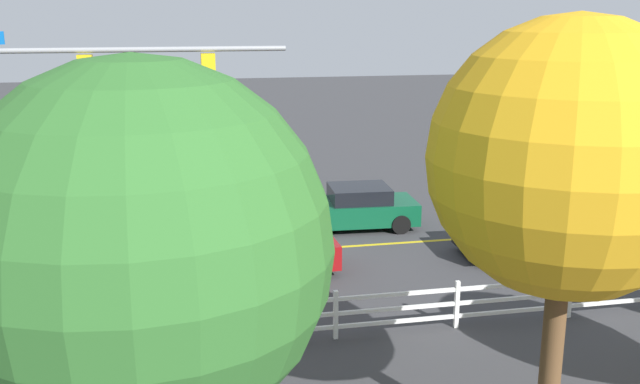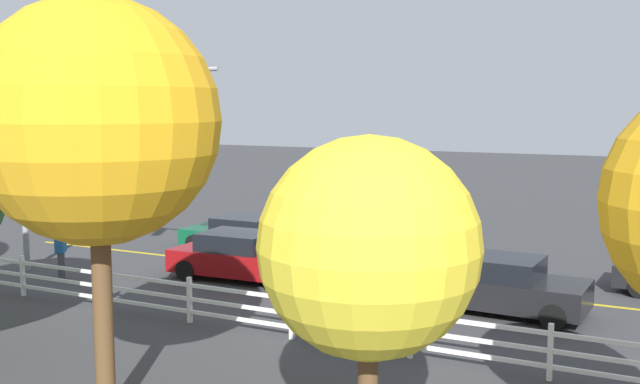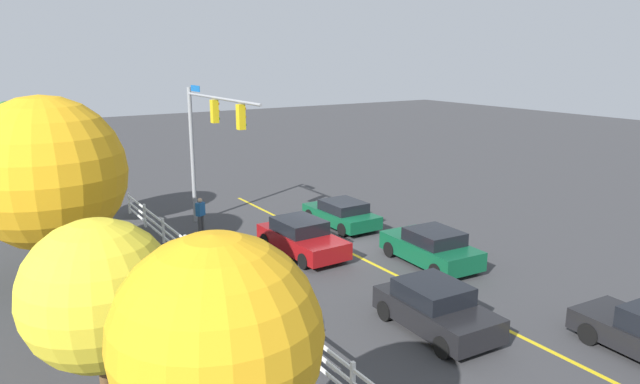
% 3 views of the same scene
% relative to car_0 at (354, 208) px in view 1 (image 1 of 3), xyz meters
% --- Properties ---
extents(ground_plane, '(120.00, 120.00, 0.00)m').
position_rel_car_0_xyz_m(ground_plane, '(4.08, 1.94, -0.70)').
color(ground_plane, '#38383A').
extents(lane_center_stripe, '(28.00, 0.16, 0.01)m').
position_rel_car_0_xyz_m(lane_center_stripe, '(0.08, 1.94, -0.70)').
color(lane_center_stripe, gold).
rests_on(lane_center_stripe, ground_plane).
extents(signal_assembly, '(7.71, 0.38, 6.77)m').
position_rel_car_0_xyz_m(signal_assembly, '(8.55, 5.76, 4.08)').
color(signal_assembly, gray).
rests_on(signal_assembly, ground_plane).
extents(car_0, '(4.35, 2.20, 1.45)m').
position_rel_car_0_xyz_m(car_0, '(0.00, 0.00, 0.00)').
color(car_0, '#0C4C2D').
rests_on(car_0, ground_plane).
extents(car_1, '(4.55, 2.12, 1.46)m').
position_rel_car_0_xyz_m(car_1, '(3.85, 3.71, 0.00)').
color(car_1, maroon).
rests_on(car_1, ground_plane).
extents(car_2, '(4.89, 2.19, 1.44)m').
position_rel_car_0_xyz_m(car_2, '(-9.08, -0.14, -0.00)').
color(car_2, black).
rests_on(car_2, ground_plane).
extents(car_3, '(4.03, 2.16, 1.47)m').
position_rel_car_0_xyz_m(car_3, '(-4.31, 3.81, 0.01)').
color(car_3, black).
rests_on(car_3, ground_plane).
extents(car_4, '(4.22, 1.99, 1.29)m').
position_rel_car_0_xyz_m(car_4, '(6.21, 0.07, -0.07)').
color(car_4, '#0C4C2D').
rests_on(car_4, ground_plane).
extents(pedestrian, '(0.42, 0.48, 1.69)m').
position_rel_car_0_xyz_m(pedestrian, '(8.82, 6.24, 0.22)').
color(pedestrian, '#3F3F42').
rests_on(pedestrian, ground_plane).
extents(white_rail_fence, '(26.10, 0.10, 1.15)m').
position_rel_car_0_xyz_m(white_rail_fence, '(1.08, 8.18, -0.10)').
color(white_rail_fence, white).
rests_on(white_rail_fence, ground_plane).
extents(tree_0, '(4.10, 4.10, 7.18)m').
position_rel_car_0_xyz_m(tree_0, '(0.34, 13.51, 4.41)').
color(tree_0, brown).
rests_on(tree_0, ground_plane).
extents(tree_1, '(5.11, 5.11, 6.68)m').
position_rel_car_0_xyz_m(tree_1, '(6.34, 13.32, 3.42)').
color(tree_1, brown).
rests_on(tree_1, ground_plane).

